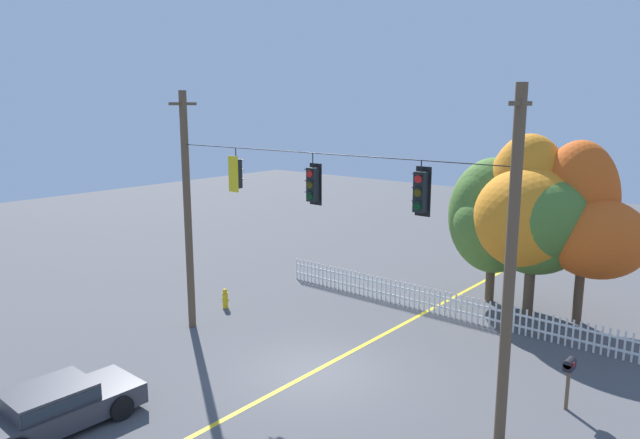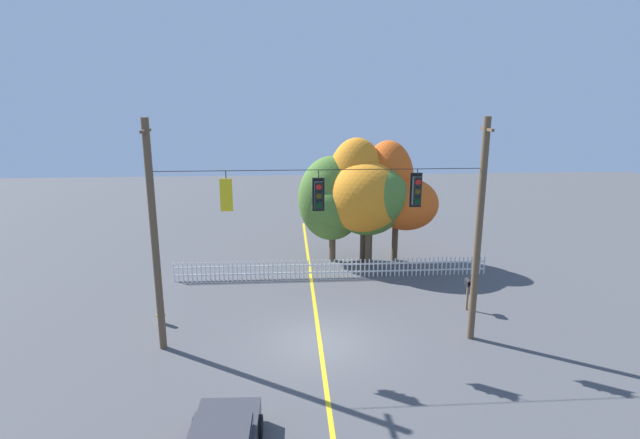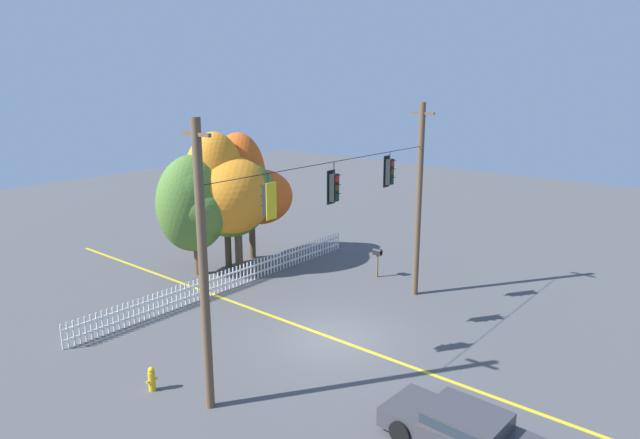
# 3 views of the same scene
# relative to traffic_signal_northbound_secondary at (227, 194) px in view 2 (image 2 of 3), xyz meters

# --- Properties ---
(ground) EXTENTS (80.00, 80.00, 0.00)m
(ground) POSITION_rel_traffic_signal_northbound_secondary_xyz_m (3.26, 0.01, -5.81)
(ground) COLOR #4C4C4F
(lane_centerline_stripe) EXTENTS (0.16, 36.00, 0.01)m
(lane_centerline_stripe) POSITION_rel_traffic_signal_northbound_secondary_xyz_m (3.26, 0.01, -5.80)
(lane_centerline_stripe) COLOR gold
(lane_centerline_stripe) RESTS_ON ground
(signal_support_span) EXTENTS (11.97, 1.10, 8.45)m
(signal_support_span) POSITION_rel_traffic_signal_northbound_secondary_xyz_m (3.26, 0.01, -1.50)
(signal_support_span) COLOR brown
(signal_support_span) RESTS_ON ground
(traffic_signal_northbound_secondary) EXTENTS (0.43, 0.38, 1.40)m
(traffic_signal_northbound_secondary) POSITION_rel_traffic_signal_northbound_secondary_xyz_m (0.00, 0.00, 0.00)
(traffic_signal_northbound_secondary) COLOR black
(traffic_signal_northbound_primary) EXTENTS (0.43, 0.38, 1.50)m
(traffic_signal_northbound_primary) POSITION_rel_traffic_signal_northbound_secondary_xyz_m (3.21, 0.02, -0.08)
(traffic_signal_northbound_primary) COLOR black
(traffic_signal_eastbound_side) EXTENTS (0.43, 0.38, 1.41)m
(traffic_signal_eastbound_side) POSITION_rel_traffic_signal_northbound_secondary_xyz_m (6.72, 0.02, 0.04)
(traffic_signal_eastbound_side) COLOR black
(white_picket_fence) EXTENTS (16.00, 0.06, 0.97)m
(white_picket_fence) POSITION_rel_traffic_signal_northbound_secondary_xyz_m (4.35, 6.89, -5.32)
(white_picket_fence) COLOR white
(white_picket_fence) RESTS_ON ground
(autumn_maple_near_fence) EXTENTS (4.13, 3.43, 5.92)m
(autumn_maple_near_fence) POSITION_rel_traffic_signal_northbound_secondary_xyz_m (4.64, 9.56, -2.19)
(autumn_maple_near_fence) COLOR brown
(autumn_maple_near_fence) RESTS_ON ground
(autumn_maple_mid) EXTENTS (4.18, 3.98, 6.91)m
(autumn_maple_mid) POSITION_rel_traffic_signal_northbound_secondary_xyz_m (6.14, 9.20, -1.73)
(autumn_maple_mid) COLOR #473828
(autumn_maple_mid) RESTS_ON ground
(autumn_oak_far_east) EXTENTS (4.18, 3.68, 5.47)m
(autumn_oak_far_east) POSITION_rel_traffic_signal_northbound_secondary_xyz_m (6.58, 8.92, -2.12)
(autumn_oak_far_east) COLOR brown
(autumn_oak_far_east) RESTS_ON ground
(autumn_maple_far_west) EXTENTS (4.16, 3.62, 6.72)m
(autumn_maple_far_west) POSITION_rel_traffic_signal_northbound_secondary_xyz_m (8.11, 9.55, -1.91)
(autumn_maple_far_west) COLOR brown
(autumn_maple_far_west) RESTS_ON ground
(fire_hydrant) EXTENTS (0.38, 0.22, 0.79)m
(fire_hydrant) POSITION_rel_traffic_signal_northbound_secondary_xyz_m (-3.16, 2.10, -5.42)
(fire_hydrant) COLOR gold
(fire_hydrant) RESTS_ON ground
(roadside_mailbox) EXTENTS (0.25, 0.44, 1.44)m
(roadside_mailbox) POSITION_rel_traffic_signal_northbound_secondary_xyz_m (9.87, 2.58, -4.63)
(roadside_mailbox) COLOR brown
(roadside_mailbox) RESTS_ON ground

